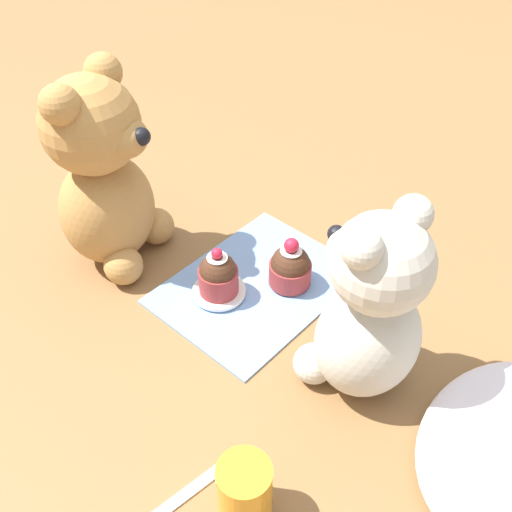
# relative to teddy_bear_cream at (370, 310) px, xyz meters

# --- Properties ---
(ground_plane) EXTENTS (4.00, 4.00, 0.00)m
(ground_plane) POSITION_rel_teddy_bear_cream_xyz_m (-0.03, -0.19, -0.11)
(ground_plane) COLOR olive
(knitted_placemat) EXTENTS (0.25, 0.19, 0.01)m
(knitted_placemat) POSITION_rel_teddy_bear_cream_xyz_m (-0.03, -0.19, -0.11)
(knitted_placemat) COLOR #7A9ED1
(knitted_placemat) RESTS_ON ground_plane
(teddy_bear_cream) EXTENTS (0.14, 0.13, 0.24)m
(teddy_bear_cream) POSITION_rel_teddy_bear_cream_xyz_m (0.00, 0.00, 0.00)
(teddy_bear_cream) COLOR beige
(teddy_bear_cream) RESTS_ON ground_plane
(teddy_bear_tan) EXTENTS (0.17, 0.16, 0.28)m
(teddy_bear_tan) POSITION_rel_teddy_bear_cream_xyz_m (0.05, -0.38, 0.02)
(teddy_bear_tan) COLOR #B78447
(teddy_bear_tan) RESTS_ON ground_plane
(cupcake_near_cream_bear) EXTENTS (0.06, 0.06, 0.07)m
(cupcake_near_cream_bear) POSITION_rel_teddy_bear_cream_xyz_m (-0.06, -0.16, -0.08)
(cupcake_near_cream_bear) COLOR #993333
(cupcake_near_cream_bear) RESTS_ON knitted_placemat
(saucer_plate) EXTENTS (0.07, 0.07, 0.01)m
(saucer_plate) POSITION_rel_teddy_bear_cream_xyz_m (0.02, -0.21, -0.10)
(saucer_plate) COLOR white
(saucer_plate) RESTS_ON knitted_placemat
(cupcake_near_tan_bear) EXTENTS (0.05, 0.05, 0.07)m
(cupcake_near_tan_bear) POSITION_rel_teddy_bear_cream_xyz_m (0.02, -0.21, -0.07)
(cupcake_near_tan_bear) COLOR #993333
(cupcake_near_tan_bear) RESTS_ON saucer_plate
(juice_glass) EXTENTS (0.05, 0.05, 0.07)m
(juice_glass) POSITION_rel_teddy_bear_cream_xyz_m (0.21, 0.01, -0.08)
(juice_glass) COLOR orange
(juice_glass) RESTS_ON ground_plane
(teaspoon) EXTENTS (0.13, 0.03, 0.01)m
(teaspoon) POSITION_rel_teddy_bear_cream_xyz_m (0.24, -0.05, -0.11)
(teaspoon) COLOR silver
(teaspoon) RESTS_ON ground_plane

